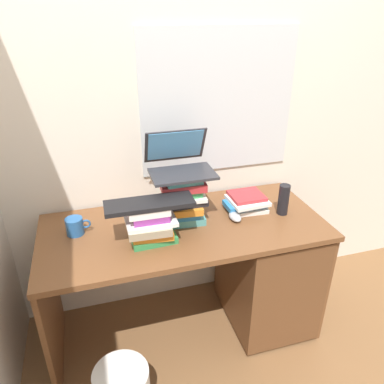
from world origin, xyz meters
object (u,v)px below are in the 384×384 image
at_px(computer_mouse, 235,217).
at_px(water_bottle, 284,200).
at_px(desk, 249,266).
at_px(book_stack_tall, 183,199).
at_px(laptop, 179,162).
at_px(mug, 75,226).
at_px(book_stack_side, 246,202).
at_px(book_stack_keyboard_riser, 151,224).
at_px(keyboard, 149,204).

relative_size(computer_mouse, water_bottle, 0.60).
distance_m(desk, computer_mouse, 0.37).
bearing_deg(book_stack_tall, desk, -11.18).
bearing_deg(water_bottle, laptop, 165.36).
bearing_deg(book_stack_tall, mug, 177.04).
relative_size(book_stack_side, mug, 1.93).
xyz_separation_m(book_stack_keyboard_riser, mug, (-0.36, 0.17, -0.05)).
bearing_deg(book_stack_side, laptop, 173.85).
bearing_deg(book_stack_side, desk, -90.44).
bearing_deg(water_bottle, book_stack_side, 149.21).
distance_m(desk, book_stack_side, 0.39).
xyz_separation_m(book_stack_tall, keyboard, (-0.20, -0.14, 0.07)).
bearing_deg(laptop, water_bottle, -14.64).
bearing_deg(water_bottle, book_stack_keyboard_riser, -175.37).
bearing_deg(keyboard, mug, 155.91).
height_order(book_stack_tall, computer_mouse, book_stack_tall).
height_order(book_stack_keyboard_riser, keyboard, keyboard).
height_order(book_stack_tall, laptop, laptop).
xyz_separation_m(book_stack_keyboard_riser, laptop, (0.20, 0.20, 0.22)).
bearing_deg(keyboard, water_bottle, 5.41).
distance_m(book_stack_keyboard_riser, book_stack_side, 0.60).
relative_size(book_stack_tall, mug, 2.16).
bearing_deg(desk, book_stack_tall, 168.82).
distance_m(laptop, keyboard, 0.30).
xyz_separation_m(keyboard, mug, (-0.36, 0.17, -0.16)).
xyz_separation_m(desk, keyboard, (-0.57, -0.06, 0.54)).
bearing_deg(desk, book_stack_side, 89.56).
bearing_deg(desk, water_bottle, -1.61).
height_order(desk, book_stack_side, book_stack_side).
relative_size(book_stack_keyboard_riser, computer_mouse, 2.31).
relative_size(laptop, keyboard, 0.77).
xyz_separation_m(laptop, water_bottle, (0.55, -0.14, -0.23)).
xyz_separation_m(book_stack_side, computer_mouse, (-0.11, -0.09, -0.03)).
xyz_separation_m(laptop, keyboard, (-0.20, -0.20, -0.11)).
height_order(desk, laptop, laptop).
height_order(book_stack_keyboard_riser, mug, book_stack_keyboard_riser).
height_order(book_stack_side, laptop, laptop).
xyz_separation_m(desk, book_stack_side, (0.00, 0.10, 0.38)).
distance_m(book_stack_tall, computer_mouse, 0.30).
bearing_deg(book_stack_keyboard_riser, book_stack_tall, 34.93).
height_order(book_stack_tall, book_stack_keyboard_riser, book_stack_tall).
height_order(desk, computer_mouse, computer_mouse).
xyz_separation_m(desk, laptop, (-0.38, 0.14, 0.65)).
relative_size(desk, mug, 12.08).
height_order(computer_mouse, mug, mug).
bearing_deg(mug, desk, -6.31).
bearing_deg(book_stack_side, mug, 179.68).
bearing_deg(book_stack_keyboard_riser, computer_mouse, 8.64).
relative_size(desk, laptop, 4.59).
height_order(laptop, water_bottle, laptop).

